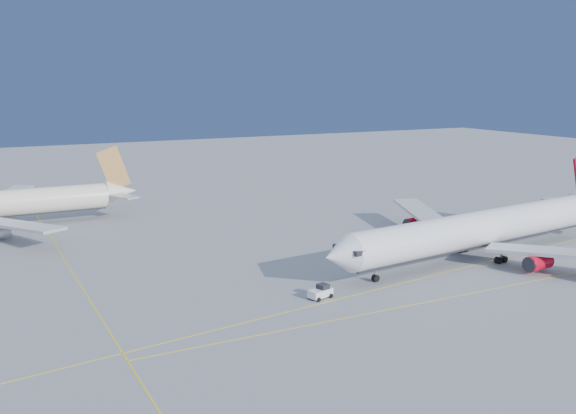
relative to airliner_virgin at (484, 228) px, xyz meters
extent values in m
plane|color=slate|center=(-28.60, -0.59, -5.39)|extent=(500.00, 500.00, 0.00)
cube|color=yellow|center=(-23.60, -14.59, -5.38)|extent=(90.00, 0.18, 0.02)
cube|color=yellow|center=(-28.60, -6.59, -5.38)|extent=(118.86, 16.88, 0.02)
cube|color=yellow|center=(-68.60, 29.41, -5.38)|extent=(0.18, 140.00, 0.02)
cylinder|color=white|center=(-1.57, -0.19, 0.18)|extent=(60.29, 13.40, 6.21)
cone|color=white|center=(-33.68, -4.09, 0.18)|extent=(5.53, 6.75, 6.21)
cube|color=black|center=(-31.66, -3.84, 0.82)|extent=(2.41, 6.06, 0.75)
cube|color=#B7B7BC|center=(1.73, 17.73, -1.53)|extent=(15.36, 31.16, 0.59)
cylinder|color=gray|center=(-25.98, -3.16, -3.57)|extent=(0.26, 0.26, 2.46)
cylinder|color=black|center=(-25.98, -3.16, -4.80)|extent=(1.26, 0.89, 1.18)
cylinder|color=gray|center=(0.02, -4.42, -3.57)|extent=(0.34, 0.34, 2.46)
cylinder|color=black|center=(0.02, -4.42, -4.80)|extent=(1.29, 1.10, 1.18)
cylinder|color=gray|center=(-1.03, 4.30, -3.57)|extent=(0.34, 0.34, 2.46)
cylinder|color=black|center=(-1.03, 4.30, -4.80)|extent=(1.29, 1.10, 1.18)
cylinder|color=red|center=(0.95, -11.77, -3.54)|extent=(5.43, 3.28, 2.68)
cylinder|color=red|center=(-1.90, 11.66, -3.54)|extent=(5.43, 3.28, 2.68)
cylinder|color=red|center=(1.49, 21.46, -3.54)|extent=(5.43, 3.28, 2.68)
cone|color=beige|center=(-50.36, 67.00, 0.46)|extent=(7.14, 5.53, 5.51)
cube|color=#B7B7BC|center=(-75.39, 50.94, -1.75)|extent=(17.27, 27.85, 0.56)
cube|color=#B7B7BC|center=(-75.50, 82.89, -1.75)|extent=(17.10, 27.91, 0.56)
cube|color=#B28842|center=(-51.89, 67.00, 6.12)|extent=(7.82, 0.49, 10.76)
cube|color=white|center=(-37.85, -5.93, -4.56)|extent=(4.02, 2.72, 1.10)
cube|color=black|center=(-37.32, -5.79, -3.74)|extent=(1.82, 1.88, 0.83)
cylinder|color=black|center=(-38.84, -7.19, -5.07)|extent=(0.70, 0.48, 0.64)
cylinder|color=black|center=(-39.34, -5.33, -5.07)|extent=(0.70, 0.48, 0.64)
cylinder|color=black|center=(-36.36, -6.53, -5.07)|extent=(0.70, 0.48, 0.64)
cylinder|color=black|center=(-36.86, -4.67, -5.07)|extent=(0.70, 0.48, 0.64)
camera|label=1|loc=(-83.74, -84.60, 26.54)|focal=40.00mm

